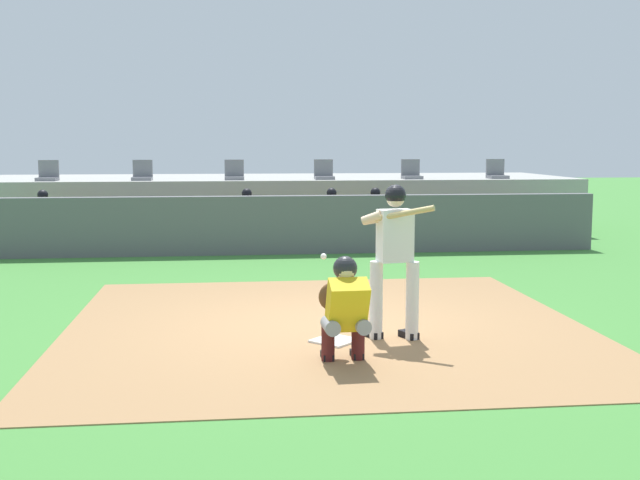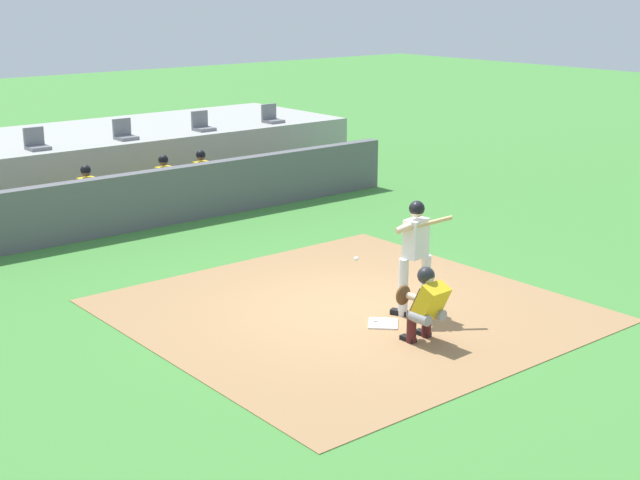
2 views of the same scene
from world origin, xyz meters
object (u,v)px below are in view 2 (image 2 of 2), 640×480
object	(u,v)px
stadium_seat_2	(36,143)
stadium_seat_3	(124,134)
stadium_seat_4	(202,125)
catcher_crouched	(424,302)
dugout_player_2	(167,183)
stadium_seat_5	(272,117)
dugout_player_1	(90,195)
home_plate	(383,323)
dugout_player_3	(204,178)
batter_at_plate	(415,250)

from	to	relation	value
stadium_seat_2	stadium_seat_3	size ratio (longest dim) A/B	1.00
stadium_seat_4	stadium_seat_3	bearing A→B (deg)	180.00
catcher_crouched	dugout_player_2	xyz separation A→B (m)	(1.04, 9.00, 0.06)
stadium_seat_2	stadium_seat_3	world-z (taller)	same
stadium_seat_5	stadium_seat_2	bearing A→B (deg)	180.00
stadium_seat_3	catcher_crouched	bearing A→B (deg)	-95.69
dugout_player_1	stadium_seat_5	distance (m)	6.62
home_plate	stadium_seat_2	size ratio (longest dim) A/B	0.92
home_plate	stadium_seat_4	world-z (taller)	stadium_seat_4
catcher_crouched	dugout_player_2	bearing A→B (deg)	83.40
dugout_player_3	stadium_seat_3	bearing A→B (deg)	114.24
catcher_crouched	stadium_seat_5	world-z (taller)	stadium_seat_5
stadium_seat_4	home_plate	bearing A→B (deg)	-107.71
dugout_player_3	stadium_seat_3	world-z (taller)	stadium_seat_3
dugout_player_3	stadium_seat_4	xyz separation A→B (m)	(1.25, 2.03, 0.86)
dugout_player_2	stadium_seat_5	xyz separation A→B (m)	(4.39, 2.03, 0.86)
home_plate	stadium_seat_4	xyz separation A→B (m)	(3.25, 10.18, 1.51)
stadium_seat_3	stadium_seat_2	bearing A→B (deg)	180.00
batter_at_plate	stadium_seat_4	distance (m)	10.46
batter_at_plate	stadium_seat_2	bearing A→B (deg)	99.93
home_plate	dugout_player_3	size ratio (longest dim) A/B	0.34
dugout_player_1	stadium_seat_5	size ratio (longest dim) A/B	2.71
stadium_seat_4	stadium_seat_5	distance (m)	2.17
dugout_player_3	stadium_seat_3	distance (m)	2.39
stadium_seat_2	stadium_seat_4	distance (m)	4.33
home_plate	stadium_seat_3	xyz separation A→B (m)	(1.08, 10.18, 1.51)
dugout_player_1	dugout_player_2	size ratio (longest dim) A/B	1.00
home_plate	catcher_crouched	world-z (taller)	catcher_crouched
dugout_player_3	stadium_seat_2	distance (m)	3.79
batter_at_plate	dugout_player_2	distance (m)	8.11
home_plate	catcher_crouched	bearing A→B (deg)	-91.12
stadium_seat_5	dugout_player_3	bearing A→B (deg)	-149.23
dugout_player_3	stadium_seat_2	xyz separation A→B (m)	(-3.08, 2.03, 0.86)
dugout_player_2	stadium_seat_4	world-z (taller)	stadium_seat_4
batter_at_plate	dugout_player_2	size ratio (longest dim) A/B	1.39
dugout_player_2	dugout_player_3	xyz separation A→B (m)	(0.97, 0.00, 0.00)
stadium_seat_3	stadium_seat_4	world-z (taller)	same
home_plate	catcher_crouched	distance (m)	1.03
home_plate	stadium_seat_5	world-z (taller)	stadium_seat_5
stadium_seat_2	stadium_seat_4	size ratio (longest dim) A/B	1.00
batter_at_plate	stadium_seat_4	size ratio (longest dim) A/B	3.76
stadium_seat_3	home_plate	bearing A→B (deg)	-96.08
dugout_player_3	stadium_seat_3	size ratio (longest dim) A/B	2.71
batter_at_plate	stadium_seat_2	world-z (taller)	stadium_seat_2
stadium_seat_2	home_plate	bearing A→B (deg)	-83.92
batter_at_plate	dugout_player_3	bearing A→B (deg)	80.81
dugout_player_1	stadium_seat_2	distance (m)	2.22
home_plate	stadium_seat_3	bearing A→B (deg)	83.92
batter_at_plate	stadium_seat_3	xyz separation A→B (m)	(0.39, 10.13, 0.50)
home_plate	catcher_crouched	size ratio (longest dim) A/B	0.25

